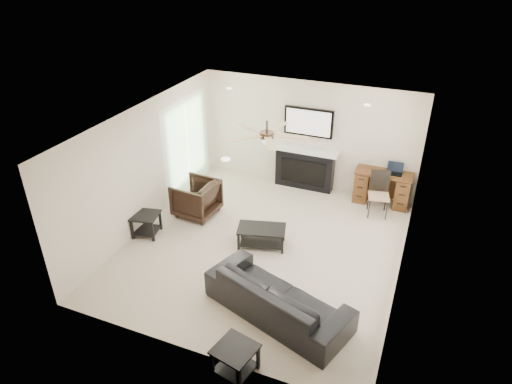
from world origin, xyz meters
TOP-DOWN VIEW (x-y plane):
  - room_shell at (0.19, 0.08)m, footprint 5.50×5.54m
  - sofa at (0.85, -1.59)m, footprint 2.50×1.61m
  - armchair at (-1.75, 0.56)m, footprint 0.91×0.88m
  - coffee_table at (-0.05, 0.01)m, footprint 1.00×0.72m
  - end_table_near at (0.70, -2.84)m, footprint 0.62×0.62m
  - end_table_left at (-2.30, -0.49)m, footprint 0.59×0.59m
  - fireplace_unit at (0.01, 2.58)m, footprint 1.52×0.34m
  - desk at (1.81, 2.53)m, footprint 1.22×0.56m
  - desk_chair at (1.81, 1.98)m, footprint 0.50×0.52m
  - laptop at (2.01, 2.51)m, footprint 0.33×0.24m

SIDE VIEW (x-z plane):
  - coffee_table at x=-0.05m, z-range 0.00..0.40m
  - end_table_near at x=0.70m, z-range 0.00..0.45m
  - end_table_left at x=-2.30m, z-range 0.00..0.45m
  - sofa at x=0.85m, z-range 0.00..0.68m
  - desk at x=1.81m, z-range 0.00..0.76m
  - armchair at x=-1.75m, z-range 0.00..0.77m
  - desk_chair at x=1.81m, z-range 0.00..0.97m
  - laptop at x=2.01m, z-range 0.76..0.99m
  - fireplace_unit at x=0.01m, z-range 0.00..1.91m
  - room_shell at x=0.19m, z-range 0.42..2.94m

